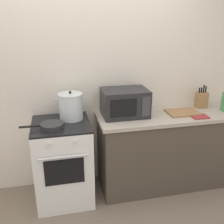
# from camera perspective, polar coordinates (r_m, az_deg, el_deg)

# --- Properties ---
(back_wall) EXTENTS (4.40, 0.10, 2.50)m
(back_wall) POSITION_cam_1_polar(r_m,az_deg,el_deg) (3.09, 0.32, 6.80)
(back_wall) COLOR silver
(back_wall) RESTS_ON ground_plane
(lower_cabinet_right) EXTENTS (1.64, 0.56, 0.88)m
(lower_cabinet_right) POSITION_cam_1_polar(r_m,az_deg,el_deg) (3.25, 12.17, -8.26)
(lower_cabinet_right) COLOR #4C4238
(lower_cabinet_right) RESTS_ON ground_plane
(countertop_right) EXTENTS (1.70, 0.60, 0.04)m
(countertop_right) POSITION_cam_1_polar(r_m,az_deg,el_deg) (3.07, 12.79, -0.66)
(countertop_right) COLOR #ADA393
(countertop_right) RESTS_ON lower_cabinet_right
(stove) EXTENTS (0.60, 0.64, 0.92)m
(stove) POSITION_cam_1_polar(r_m,az_deg,el_deg) (2.97, -10.61, -10.65)
(stove) COLOR white
(stove) RESTS_ON ground_plane
(stock_pot) EXTENTS (0.34, 0.26, 0.31)m
(stock_pot) POSITION_cam_1_polar(r_m,az_deg,el_deg) (2.82, -9.01, 1.25)
(stock_pot) COLOR silver
(stock_pot) RESTS_ON stove
(frying_pan) EXTENTS (0.43, 0.23, 0.05)m
(frying_pan) POSITION_cam_1_polar(r_m,az_deg,el_deg) (2.65, -13.17, -2.94)
(frying_pan) COLOR #28282B
(frying_pan) RESTS_ON stove
(microwave) EXTENTS (0.50, 0.37, 0.30)m
(microwave) POSITION_cam_1_polar(r_m,az_deg,el_deg) (2.88, 2.81, 2.07)
(microwave) COLOR #232326
(microwave) RESTS_ON countertop_right
(cutting_board) EXTENTS (0.36, 0.26, 0.02)m
(cutting_board) POSITION_cam_1_polar(r_m,az_deg,el_deg) (3.10, 15.25, -0.07)
(cutting_board) COLOR #997047
(cutting_board) RESTS_ON countertop_right
(knife_block) EXTENTS (0.13, 0.10, 0.28)m
(knife_block) POSITION_cam_1_polar(r_m,az_deg,el_deg) (3.34, 19.03, 2.57)
(knife_block) COLOR #997047
(knife_block) RESTS_ON countertop_right
(oven_mitt) EXTENTS (0.18, 0.14, 0.02)m
(oven_mitt) POSITION_cam_1_polar(r_m,az_deg,el_deg) (3.03, 18.65, -0.94)
(oven_mitt) COLOR #993333
(oven_mitt) RESTS_ON countertop_right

